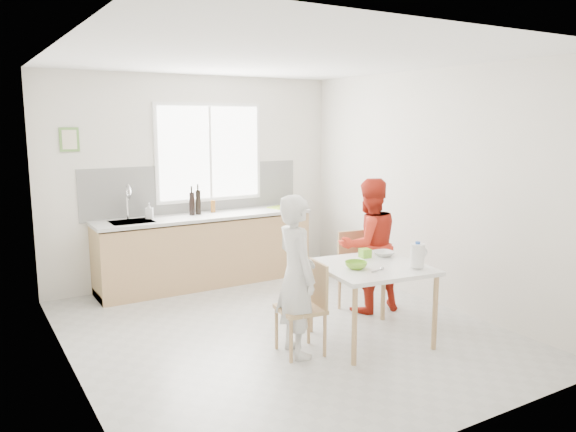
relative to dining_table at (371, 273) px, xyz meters
name	(u,v)px	position (x,y,z in m)	size (l,w,h in m)	color
ground	(282,331)	(-0.62, 0.65, -0.68)	(4.50, 4.50, 0.00)	#B7B7B2
room_shell	(281,170)	(-0.62, 0.65, 0.97)	(4.50, 4.50, 4.50)	silver
window	(210,153)	(-0.42, 2.88, 1.02)	(1.50, 0.06, 1.30)	white
backsplash	(196,189)	(-0.62, 2.89, 0.55)	(3.00, 0.02, 0.65)	white
picture_frame	(69,140)	(-2.17, 2.89, 1.22)	(0.22, 0.03, 0.28)	#5F9242
kitchen_counter	(206,253)	(-0.62, 2.60, -0.26)	(2.84, 0.64, 1.37)	tan
dining_table	(371,273)	(0.00, 0.00, 0.00)	(1.10, 1.10, 0.76)	white
chair_left	(307,303)	(-0.68, 0.09, -0.21)	(0.44, 0.44, 0.85)	tan
chair_far	(358,268)	(0.45, 0.77, -0.19)	(0.46, 0.46, 0.89)	tan
person_white	(296,276)	(-0.78, 0.10, 0.06)	(0.54, 0.35, 1.48)	silver
person_red	(369,245)	(0.54, 0.70, 0.07)	(0.73, 0.57, 1.50)	red
bowl_green	(356,265)	(-0.20, -0.02, 0.11)	(0.21, 0.21, 0.07)	#79BB2B
bowl_white	(383,254)	(0.33, 0.21, 0.10)	(0.21, 0.21, 0.05)	silver
milk_jug	(418,255)	(0.29, -0.32, 0.21)	(0.19, 0.14, 0.24)	white
green_box	(365,253)	(0.13, 0.27, 0.12)	(0.10, 0.10, 0.09)	#72BE2C
spoon	(377,270)	(-0.11, -0.21, 0.09)	(0.01, 0.01, 0.16)	#A5A5AA
cutting_board	(282,207)	(0.54, 2.63, 0.25)	(0.35, 0.25, 0.01)	#90BE2B
wine_bottle_a	(198,202)	(-0.68, 2.68, 0.40)	(0.07, 0.07, 0.32)	black
wine_bottle_b	(192,204)	(-0.77, 2.67, 0.39)	(0.07, 0.07, 0.30)	black
jar_amber	(213,206)	(-0.45, 2.73, 0.32)	(0.06, 0.06, 0.16)	brown
soap_bottle	(149,211)	(-1.32, 2.69, 0.34)	(0.09, 0.09, 0.20)	#999999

